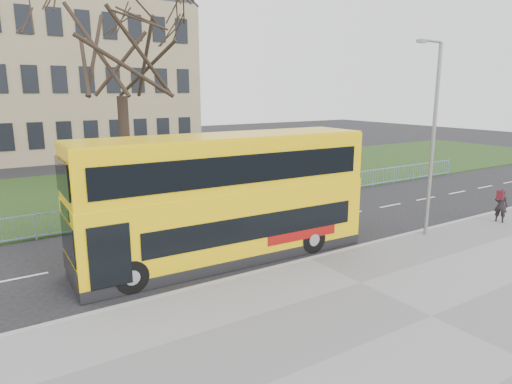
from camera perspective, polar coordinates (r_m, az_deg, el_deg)
ground at (r=18.10m, az=3.51°, el=-7.16°), size 120.00×120.00×0.00m
pavement at (r=13.70m, az=21.05°, el=-14.49°), size 80.00×10.50×0.12m
kerb at (r=16.94m, az=6.65°, el=-8.39°), size 80.00×0.20×0.14m
grass_verge at (r=30.38m, az=-12.67°, el=0.74°), size 80.00×15.40×0.08m
guard_railing at (r=23.36m, az=-6.11°, el=-1.26°), size 40.00×0.12×1.10m
bare_tree at (r=24.76m, az=-16.57°, el=13.97°), size 9.59×9.59×13.69m
civic_building at (r=48.97m, az=-27.51°, el=12.23°), size 30.00×15.00×14.00m
yellow_bus at (r=16.49m, az=-3.89°, el=-0.36°), size 10.86×2.93×4.52m
pedestrian at (r=23.97m, az=28.28°, el=-1.49°), size 0.53×0.66×1.56m
street_lamp at (r=19.92m, az=21.18°, el=6.93°), size 1.67×0.33×7.87m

